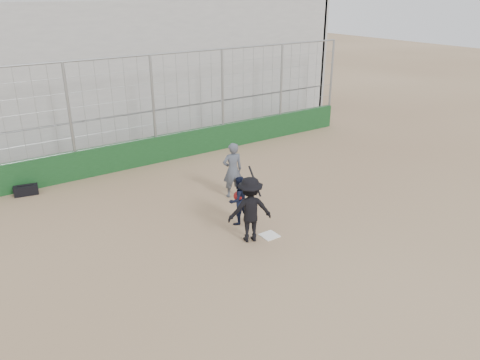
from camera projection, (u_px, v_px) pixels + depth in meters
ground at (269, 236)px, 12.56m from camera, size 90.00×90.00×0.00m
home_plate at (269, 235)px, 12.55m from camera, size 0.44×0.44×0.02m
backstop at (156, 138)px, 17.53m from camera, size 18.10×0.25×4.04m
bleachers at (104, 68)px, 20.56m from camera, size 20.25×6.70×6.98m
batter_at_plate at (250, 209)px, 12.03m from camera, size 1.31×1.03×1.92m
catcher_crouched at (239, 208)px, 13.06m from camera, size 0.77×0.64×0.98m
umpire at (233, 173)px, 14.65m from camera, size 0.72×0.55×1.60m
equipment_bag at (26, 190)px, 15.00m from camera, size 0.77×0.44×0.35m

